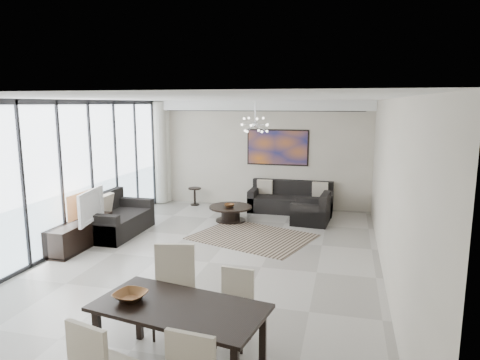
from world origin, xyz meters
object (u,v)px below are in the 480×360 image
(coffee_table, at_px, (231,213))
(dining_table, at_px, (179,313))
(tv_console, at_px, (80,234))
(television, at_px, (86,206))
(sofa_main, at_px, (291,201))

(coffee_table, relative_size, dining_table, 0.54)
(coffee_table, relative_size, tv_console, 0.62)
(television, height_order, dining_table, television)
(tv_console, relative_size, television, 1.53)
(coffee_table, height_order, tv_console, tv_console)
(sofa_main, bearing_deg, television, -132.57)
(dining_table, bearing_deg, tv_console, 136.47)
(tv_console, bearing_deg, sofa_main, 46.31)
(sofa_main, bearing_deg, coffee_table, -134.96)
(sofa_main, height_order, tv_console, sofa_main)
(sofa_main, relative_size, television, 1.97)
(tv_console, bearing_deg, coffee_table, 46.96)
(coffee_table, bearing_deg, dining_table, -79.72)
(television, xyz_separation_m, dining_table, (3.31, -3.31, -0.18))
(coffee_table, distance_m, sofa_main, 1.84)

